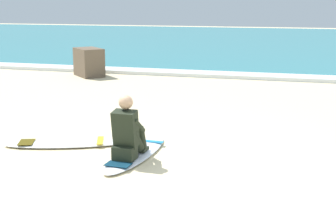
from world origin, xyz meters
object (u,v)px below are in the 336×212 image
(surfer_seated, at_px, (128,133))
(shoreline_rock, at_px, (89,62))
(surfboard_main, at_px, (136,153))
(surfboard_spare_near, at_px, (66,143))

(surfer_seated, distance_m, shoreline_rock, 8.72)
(surfer_seated, bearing_deg, surfboard_main, 86.86)
(surfer_seated, relative_size, surfboard_spare_near, 0.46)
(surfboard_main, xyz_separation_m, surfer_seated, (-0.02, -0.30, 0.40))
(surfer_seated, distance_m, surfboard_spare_near, 1.44)
(surfboard_main, height_order, shoreline_rock, shoreline_rock)
(surfboard_main, bearing_deg, surfer_seated, -93.14)
(surfer_seated, xyz_separation_m, surfboard_spare_near, (-1.29, 0.50, -0.40))
(surfboard_spare_near, height_order, shoreline_rock, shoreline_rock)
(shoreline_rock, bearing_deg, surfer_seated, -61.10)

